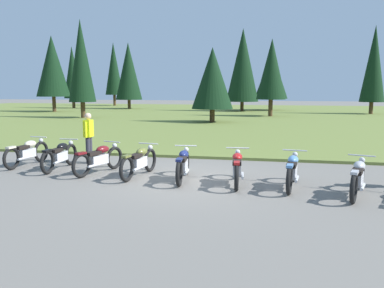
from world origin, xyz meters
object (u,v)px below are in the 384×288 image
at_px(motorcycle_maroon, 99,158).
at_px(motorcycle_silver, 358,177).
at_px(motorcycle_navy, 183,164).
at_px(motorcycle_sky_blue, 292,171).
at_px(motorcycle_cream, 27,152).
at_px(motorcycle_red, 237,167).
at_px(rider_in_hivis_vest, 89,135).
at_px(motorcycle_olive, 139,161).
at_px(motorcycle_black, 60,155).

relative_size(motorcycle_maroon, motorcycle_silver, 1.00).
relative_size(motorcycle_navy, motorcycle_sky_blue, 1.00).
xyz_separation_m(motorcycle_cream, motorcycle_maroon, (2.75, -0.60, 0.00)).
bearing_deg(motorcycle_red, motorcycle_maroon, 172.87).
bearing_deg(motorcycle_red, rider_in_hivis_vest, 159.41).
xyz_separation_m(motorcycle_maroon, motorcycle_olive, (1.30, -0.17, 0.00)).
height_order(motorcycle_olive, motorcycle_silver, same).
distance_m(motorcycle_navy, rider_in_hivis_vest, 4.05).
xyz_separation_m(motorcycle_black, motorcycle_sky_blue, (6.86, -0.89, 0.00)).
xyz_separation_m(motorcycle_black, motorcycle_olive, (2.70, -0.44, 0.00)).
bearing_deg(rider_in_hivis_vest, motorcycle_maroon, -54.39).
bearing_deg(motorcycle_navy, rider_in_hivis_vest, 153.80).
xyz_separation_m(motorcycle_cream, motorcycle_black, (1.35, -0.33, 0.00)).
relative_size(motorcycle_cream, motorcycle_navy, 1.00).
height_order(motorcycle_black, motorcycle_maroon, same).
bearing_deg(motorcycle_red, motorcycle_olive, 173.09).
distance_m(motorcycle_black, motorcycle_silver, 8.42).
relative_size(motorcycle_maroon, rider_in_hivis_vest, 1.22).
distance_m(motorcycle_black, motorcycle_olive, 2.74).
height_order(motorcycle_cream, rider_in_hivis_vest, rider_in_hivis_vest).
bearing_deg(motorcycle_black, motorcycle_silver, -9.35).
bearing_deg(motorcycle_maroon, motorcycle_silver, -9.05).
relative_size(motorcycle_navy, motorcycle_silver, 1.03).
bearing_deg(motorcycle_navy, motorcycle_black, 170.83).
bearing_deg(motorcycle_olive, motorcycle_navy, -8.91).
height_order(motorcycle_navy, motorcycle_red, same).
height_order(motorcycle_olive, motorcycle_navy, same).
distance_m(motorcycle_red, motorcycle_silver, 2.89).
relative_size(motorcycle_sky_blue, motorcycle_silver, 1.03).
distance_m(motorcycle_sky_blue, motorcycle_silver, 1.52).
bearing_deg(motorcycle_sky_blue, rider_in_hivis_vest, 162.69).
relative_size(motorcycle_red, motorcycle_sky_blue, 1.00).
bearing_deg(motorcycle_black, motorcycle_red, -8.09).
xyz_separation_m(motorcycle_black, motorcycle_navy, (4.02, -0.65, 0.00)).
distance_m(motorcycle_cream, motorcycle_olive, 4.12).
distance_m(motorcycle_maroon, rider_in_hivis_vest, 1.79).
bearing_deg(motorcycle_cream, motorcycle_olive, -10.80).
xyz_separation_m(motorcycle_maroon, motorcycle_sky_blue, (5.46, -0.62, 0.00)).
relative_size(motorcycle_cream, rider_in_hivis_vest, 1.26).
bearing_deg(motorcycle_olive, rider_in_hivis_vest, 145.66).
bearing_deg(motorcycle_red, motorcycle_black, 171.91).
bearing_deg(motorcycle_sky_blue, motorcycle_navy, 175.25).
bearing_deg(motorcycle_olive, motorcycle_cream, 169.20).
bearing_deg(motorcycle_red, motorcycle_sky_blue, -4.37).
bearing_deg(motorcycle_navy, motorcycle_cream, 169.66).
relative_size(motorcycle_black, motorcycle_navy, 1.00).
bearing_deg(motorcycle_black, motorcycle_olive, -9.30).
bearing_deg(rider_in_hivis_vest, motorcycle_black, -109.89).
bearing_deg(motorcycle_sky_blue, motorcycle_silver, -18.49).
relative_size(motorcycle_silver, rider_in_hivis_vest, 1.22).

